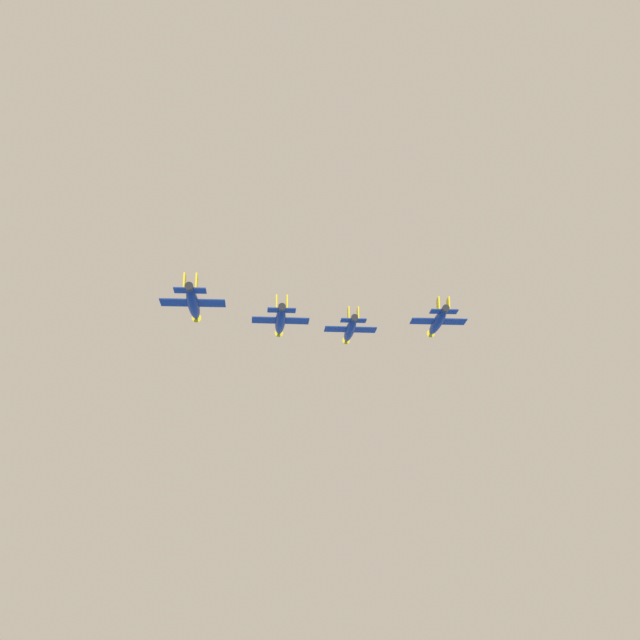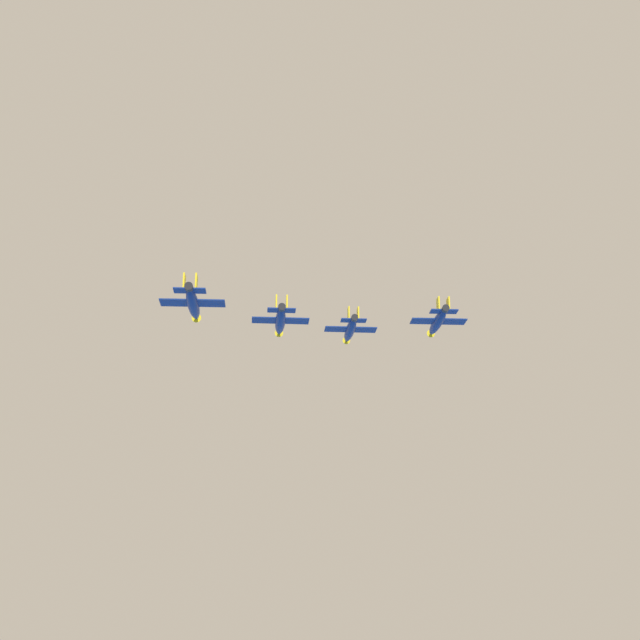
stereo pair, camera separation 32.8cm
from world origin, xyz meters
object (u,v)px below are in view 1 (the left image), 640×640
jet_lead (350,330)px  jet_left_wingman (280,321)px  jet_left_outer (193,303)px  jet_right_wingman (438,322)px

jet_lead → jet_left_wingman: jet_lead is taller
jet_lead → jet_left_outer: (-39.76, 24.10, -7.40)m
jet_lead → jet_left_outer: size_ratio=1.00×
jet_left_wingman → jet_left_outer: jet_left_wingman is taller
jet_left_wingman → jet_left_outer: 23.46m
jet_lead → jet_left_wingman: 23.64m
jet_right_wingman → jet_left_outer: bearing=111.8°
jet_right_wingman → jet_left_outer: (-24.66, 41.78, -3.64)m
jet_right_wingman → jet_left_outer: jet_right_wingman is taller
jet_left_wingman → jet_left_outer: (-19.88, 12.05, -3.13)m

